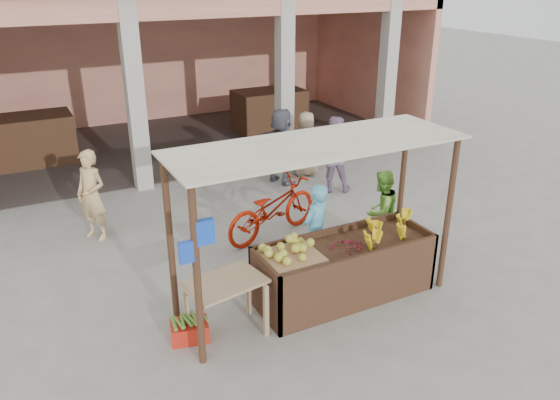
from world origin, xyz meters
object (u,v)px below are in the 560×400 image
vendor_green (381,209)px  side_table (225,291)px  vendor_blue (316,227)px  red_crate (190,331)px  motorcycle (272,207)px  fruit_stall (344,272)px

vendor_green → side_table: bearing=0.2°
vendor_blue → vendor_green: 1.39m
side_table → vendor_green: (3.21, 0.99, 0.09)m
side_table → red_crate: size_ratio=2.27×
side_table → vendor_green: size_ratio=0.72×
side_table → motorcycle: (1.83, 2.30, -0.11)m
red_crate → motorcycle: motorcycle is taller
vendor_blue → motorcycle: 1.51m
red_crate → vendor_green: size_ratio=0.32×
side_table → red_crate: bearing=156.4°
red_crate → motorcycle: size_ratio=0.23×
vendor_green → motorcycle: (-1.38, 1.31, -0.20)m
motorcycle → side_table: bearing=125.5°
fruit_stall → side_table: size_ratio=2.39×
side_table → vendor_blue: bearing=13.8°
red_crate → vendor_blue: vendor_blue is taller
fruit_stall → side_table: (-1.87, -0.06, 0.26)m
red_crate → vendor_green: (3.68, 0.88, 0.63)m
fruit_stall → vendor_blue: size_ratio=1.62×
red_crate → motorcycle: (2.30, 2.19, 0.43)m
vendor_blue → vendor_green: (1.38, 0.18, -0.05)m
fruit_stall → red_crate: (-2.34, 0.05, -0.28)m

